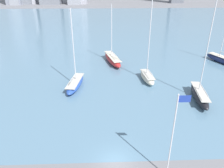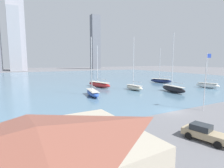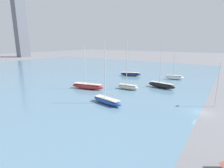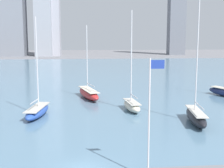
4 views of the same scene
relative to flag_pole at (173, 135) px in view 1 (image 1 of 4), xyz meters
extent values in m
plane|color=slate|center=(-5.52, 2.14, -5.53)|extent=(500.00, 500.00, 0.00)
cube|color=slate|center=(-5.52, 72.14, -5.53)|extent=(180.00, 140.00, 0.00)
cylinder|color=silver|center=(-0.06, 0.00, -0.48)|extent=(0.14, 0.14, 10.11)
cube|color=#1E3899|center=(0.56, 0.00, 4.08)|extent=(1.10, 0.03, 0.70)
ellipsoid|color=#284CA8|center=(-12.32, 21.74, -4.81)|extent=(3.64, 9.15, 1.43)
cube|color=#BCB7AD|center=(-12.32, 21.74, -4.14)|extent=(2.98, 7.50, 0.10)
cube|color=#2D2D33|center=(-12.32, 21.74, -5.20)|extent=(0.41, 1.61, 0.65)
cylinder|color=silver|center=(-12.21, 22.40, 2.53)|extent=(0.18, 0.18, 13.24)
cylinder|color=silver|center=(-12.50, 20.58, -2.99)|extent=(0.72, 3.65, 0.14)
ellipsoid|color=#B72828|center=(-4.51, 34.99, -4.65)|extent=(5.01, 11.19, 1.75)
cube|color=beige|center=(-4.51, 34.99, -3.83)|extent=(4.11, 9.18, 0.10)
cube|color=#2D2D33|center=(-4.51, 34.99, -5.13)|extent=(0.65, 1.95, 0.79)
cylinder|color=silver|center=(-4.72, 35.79, 2.32)|extent=(0.18, 0.18, 12.21)
cylinder|color=silver|center=(-4.11, 33.45, -2.68)|extent=(1.36, 4.71, 0.14)
ellipsoid|color=black|center=(9.85, 15.91, -4.63)|extent=(3.10, 9.39, 1.79)
cube|color=#BCB7AD|center=(9.85, 15.91, -3.79)|extent=(2.55, 7.70, 0.10)
cube|color=#2D2D33|center=(9.85, 15.91, -5.13)|extent=(0.38, 1.67, 0.80)
cylinder|color=silver|center=(9.94, 16.59, 3.66)|extent=(0.18, 0.18, 14.80)
cylinder|color=silver|center=(9.63, 14.26, -2.64)|extent=(0.76, 4.67, 0.14)
ellipsoid|color=#19234C|center=(22.81, 34.18, -4.71)|extent=(5.60, 9.05, 1.63)
cube|color=beige|center=(22.81, 34.18, -3.95)|extent=(4.59, 7.43, 0.10)
cube|color=#2D2D33|center=(22.81, 34.18, -5.16)|extent=(0.79, 1.54, 0.73)
ellipsoid|color=beige|center=(2.25, 24.10, -4.77)|extent=(2.79, 7.07, 1.51)
cube|color=#BCB7AD|center=(2.25, 24.10, -4.07)|extent=(2.28, 5.80, 0.10)
cube|color=#2D2D33|center=(2.25, 24.10, -5.19)|extent=(0.30, 1.25, 0.68)
cylinder|color=silver|center=(2.19, 24.61, 3.16)|extent=(0.18, 0.18, 14.35)
cylinder|color=silver|center=(2.39, 22.82, -2.92)|extent=(0.55, 3.61, 0.14)
camera|label=1|loc=(-6.59, -16.64, 13.85)|focal=35.00mm
camera|label=2|loc=(-28.71, -18.77, 3.07)|focal=28.00mm
camera|label=3|loc=(-44.75, -1.76, 8.92)|focal=28.00mm
camera|label=4|loc=(-5.28, -24.30, 6.27)|focal=50.00mm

